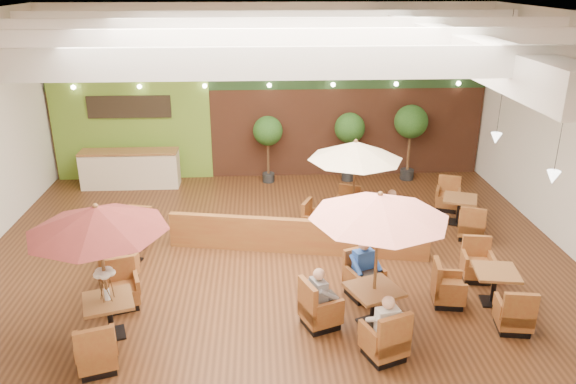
{
  "coord_description": "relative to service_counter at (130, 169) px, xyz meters",
  "views": [
    {
      "loc": [
        -0.37,
        -11.77,
        6.3
      ],
      "look_at": [
        0.3,
        0.5,
        1.5
      ],
      "focal_mm": 35.0,
      "sensor_mm": 36.0,
      "label": 1
    }
  ],
  "objects": [
    {
      "name": "room",
      "position": [
        4.65,
        -3.88,
        3.05
      ],
      "size": [
        14.04,
        14.0,
        5.52
      ],
      "color": "#381E0F",
      "rests_on": "ground"
    },
    {
      "name": "service_counter",
      "position": [
        0.0,
        0.0,
        0.0
      ],
      "size": [
        3.0,
        0.75,
        1.18
      ],
      "color": "beige",
      "rests_on": "ground"
    },
    {
      "name": "booth_divider",
      "position": [
        4.9,
        -4.79,
        -0.15
      ],
      "size": [
        6.18,
        1.33,
        0.87
      ],
      "primitive_type": "cube",
      "rotation": [
        0.0,
        0.0,
        -0.19
      ],
      "color": "brown",
      "rests_on": "ground"
    },
    {
      "name": "table_0",
      "position": [
        1.24,
        -7.92,
        1.43
      ],
      "size": [
        2.46,
        2.75,
        2.66
      ],
      "rotation": [
        0.0,
        0.0,
        0.31
      ],
      "color": "brown",
      "rests_on": "ground"
    },
    {
      "name": "table_1",
      "position": [
        6.08,
        -7.84,
        1.39
      ],
      "size": [
        2.7,
        2.86,
        2.75
      ],
      "rotation": [
        0.0,
        0.0,
        0.38
      ],
      "color": "brown",
      "rests_on": "ground"
    },
    {
      "name": "table_2",
      "position": [
        6.39,
        -3.87,
        1.16
      ],
      "size": [
        2.67,
        2.67,
        2.55
      ],
      "rotation": [
        0.0,
        0.0,
        -0.42
      ],
      "color": "brown",
      "rests_on": "ground"
    },
    {
      "name": "table_3",
      "position": [
        0.99,
        -5.08,
        -0.09
      ],
      "size": [
        1.04,
        2.63,
        1.52
      ],
      "rotation": [
        0.0,
        0.0,
        -0.28
      ],
      "color": "brown",
      "rests_on": "ground"
    },
    {
      "name": "table_4",
      "position": [
        8.47,
        -7.22,
        -0.23
      ],
      "size": [
        1.77,
        2.58,
        0.94
      ],
      "rotation": [
        0.0,
        0.0,
        -0.15
      ],
      "color": "brown",
      "rests_on": "ground"
    },
    {
      "name": "table_5",
      "position": [
        9.36,
        -3.33,
        -0.22
      ],
      "size": [
        1.1,
        2.7,
        0.95
      ],
      "rotation": [
        0.0,
        0.0,
        -0.38
      ],
      "color": "brown",
      "rests_on": "ground"
    },
    {
      "name": "topiary_0",
      "position": [
        4.33,
        0.2,
        1.03
      ],
      "size": [
        0.93,
        0.93,
        2.16
      ],
      "color": "black",
      "rests_on": "ground"
    },
    {
      "name": "topiary_1",
      "position": [
        6.91,
        0.2,
        1.08
      ],
      "size": [
        0.96,
        0.96,
        2.23
      ],
      "color": "black",
      "rests_on": "ground"
    },
    {
      "name": "topiary_2",
      "position": [
        8.86,
        0.2,
        1.25
      ],
      "size": [
        1.06,
        1.06,
        2.46
      ],
      "color": "black",
      "rests_on": "ground"
    },
    {
      "name": "diner_0",
      "position": [
        6.15,
        -8.84,
        0.18
      ],
      "size": [
        0.43,
        0.38,
        0.8
      ],
      "rotation": [
        0.0,
        0.0,
        0.22
      ],
      "color": "silver",
      "rests_on": "ground"
    },
    {
      "name": "diner_1",
      "position": [
        6.15,
        -6.83,
        0.19
      ],
      "size": [
        0.46,
        0.43,
        0.84
      ],
      "rotation": [
        0.0,
        0.0,
        3.51
      ],
      "color": "#2954B2",
      "rests_on": "ground"
    },
    {
      "name": "diner_2",
      "position": [
        5.14,
        -7.84,
        0.17
      ],
      "size": [
        0.4,
        0.43,
        0.79
      ],
      "rotation": [
        0.0,
        0.0,
        5.08
      ],
      "color": "slate",
      "rests_on": "ground"
    },
    {
      "name": "diner_3",
      "position": [
        6.39,
        -4.81,
        0.16
      ],
      "size": [
        0.41,
        0.36,
        0.75
      ],
      "rotation": [
        0.0,
        0.0,
        -0.26
      ],
      "color": "#2954B2",
      "rests_on": "ground"
    },
    {
      "name": "diner_4",
      "position": [
        7.32,
        -3.87,
        0.16
      ],
      "size": [
        0.43,
        0.44,
        0.77
      ],
      "rotation": [
        0.0,
        0.0,
        1.01
      ],
      "color": "silver",
      "rests_on": "ground"
    }
  ]
}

